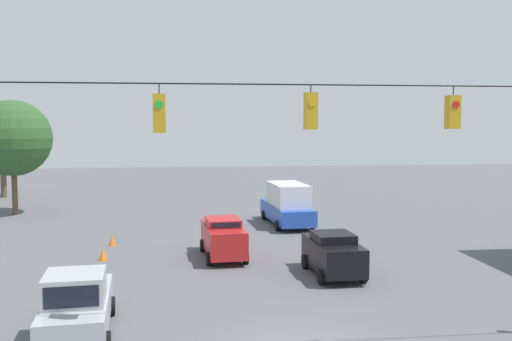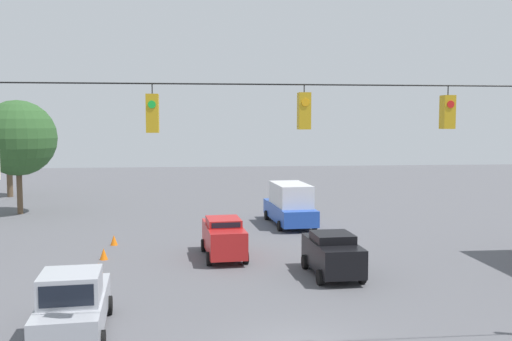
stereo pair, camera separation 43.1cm
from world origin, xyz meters
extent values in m
cylinder|color=black|center=(0.00, 0.71, 7.63)|extent=(21.37, 0.04, 0.04)
cube|color=gold|center=(-4.00, 0.71, 6.90)|extent=(0.32, 0.36, 0.92)
cylinder|color=black|center=(-4.00, 0.71, 7.49)|extent=(0.03, 0.03, 0.26)
cylinder|color=red|center=(-4.00, 0.90, 7.11)|extent=(0.20, 0.02, 0.20)
cube|color=gold|center=(0.00, 0.71, 6.93)|extent=(0.32, 0.36, 0.98)
cylinder|color=black|center=(0.00, 0.71, 7.52)|extent=(0.03, 0.03, 0.21)
cylinder|color=orange|center=(0.00, 0.90, 7.15)|extent=(0.20, 0.02, 0.20)
cube|color=gold|center=(4.00, 0.71, 6.86)|extent=(0.32, 0.36, 1.00)
cylinder|color=black|center=(4.00, 0.71, 7.49)|extent=(0.03, 0.03, 0.27)
cylinder|color=green|center=(4.00, 0.90, 7.08)|extent=(0.20, 0.02, 0.20)
cube|color=black|center=(-2.95, -7.97, 0.91)|extent=(1.96, 4.18, 1.19)
cube|color=black|center=(-2.95, -7.97, 1.69)|extent=(1.71, 1.88, 0.36)
cube|color=black|center=(-2.91, -8.88, 1.69)|extent=(1.42, 0.08, 0.25)
cylinder|color=black|center=(-3.78, -9.34, 0.32)|extent=(0.25, 0.65, 0.64)
cylinder|color=black|center=(-2.00, -9.26, 0.32)|extent=(0.25, 0.65, 0.64)
cylinder|color=black|center=(-3.89, -6.67, 0.32)|extent=(0.25, 0.65, 0.64)
cylinder|color=black|center=(-2.12, -6.60, 0.32)|extent=(0.25, 0.65, 0.64)
cube|color=#A8AAB2|center=(6.74, -2.15, 0.77)|extent=(2.33, 5.28, 0.90)
cube|color=#A8AAB2|center=(6.68, -1.53, 1.67)|extent=(1.90, 1.99, 0.90)
cube|color=black|center=(6.61, -0.60, 1.67)|extent=(1.52, 0.15, 0.63)
cylinder|color=black|center=(7.83, -3.73, 0.32)|extent=(0.27, 0.66, 0.64)
cylinder|color=black|center=(5.93, -3.89, 0.32)|extent=(0.27, 0.66, 0.64)
cube|color=red|center=(1.57, -11.82, 0.96)|extent=(2.06, 4.63, 1.28)
cube|color=red|center=(1.57, -11.82, 1.78)|extent=(1.73, 2.10, 0.36)
cube|color=black|center=(1.50, -10.82, 1.78)|extent=(1.38, 0.12, 0.25)
cylinder|color=black|center=(2.32, -10.29, 0.32)|extent=(0.27, 0.65, 0.64)
cylinder|color=black|center=(0.60, -10.42, 0.32)|extent=(0.27, 0.65, 0.64)
cylinder|color=black|center=(2.54, -13.22, 0.32)|extent=(0.27, 0.65, 0.64)
cylinder|color=black|center=(0.82, -13.35, 0.32)|extent=(0.27, 0.65, 0.64)
cube|color=#234CB2|center=(-3.13, -20.44, 0.82)|extent=(2.65, 6.57, 1.00)
cube|color=silver|center=(-3.15, -20.12, 2.02)|extent=(2.31, 4.25, 1.40)
cube|color=black|center=(-3.00, -22.19, 2.02)|extent=(1.75, 0.15, 0.98)
cylinder|color=black|center=(-4.07, -22.61, 0.32)|extent=(0.27, 0.65, 0.64)
cylinder|color=black|center=(-1.88, -22.45, 0.32)|extent=(0.27, 0.65, 0.64)
cylinder|color=black|center=(-4.37, -18.44, 0.32)|extent=(0.27, 0.65, 0.64)
cylinder|color=black|center=(-2.18, -18.28, 0.32)|extent=(0.27, 0.65, 0.64)
cone|color=orange|center=(7.17, -2.84, 0.28)|extent=(0.39, 0.39, 0.56)
cone|color=orange|center=(7.37, -6.03, 0.28)|extent=(0.39, 0.39, 0.56)
cone|color=orange|center=(7.12, -9.07, 0.28)|extent=(0.39, 0.39, 0.56)
cone|color=orange|center=(7.37, -11.96, 0.28)|extent=(0.39, 0.39, 0.56)
cone|color=orange|center=(7.35, -15.26, 0.28)|extent=(0.39, 0.39, 0.56)
cylinder|color=brown|center=(15.64, -26.81, 2.01)|extent=(0.40, 0.40, 4.02)
sphere|color=#2D5628|center=(15.64, -26.81, 5.52)|extent=(5.46, 5.46, 5.46)
cylinder|color=brown|center=(19.47, -36.86, 2.11)|extent=(0.50, 0.50, 4.22)
sphere|color=#427A38|center=(19.47, -36.86, 5.49)|extent=(4.60, 4.60, 4.60)
camera|label=1|loc=(3.31, 15.74, 6.61)|focal=40.00mm
camera|label=2|loc=(2.88, 15.79, 6.61)|focal=40.00mm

